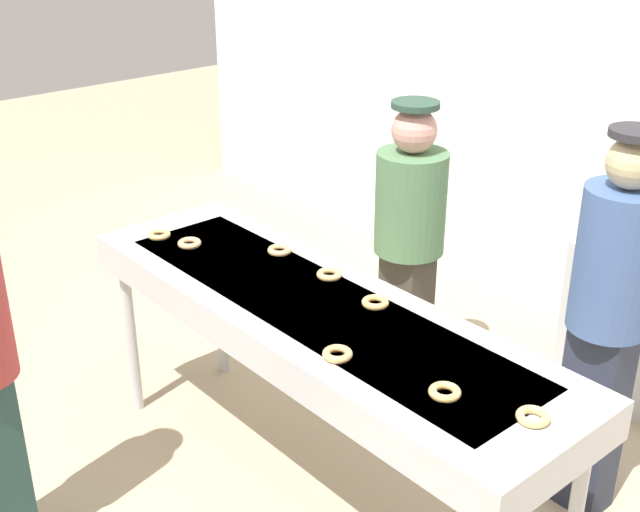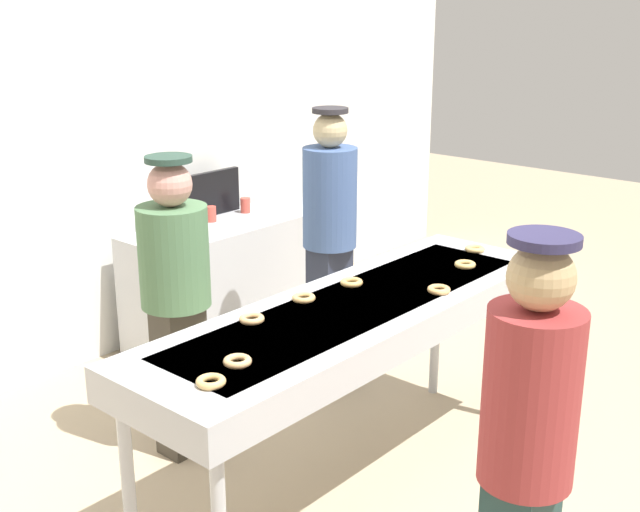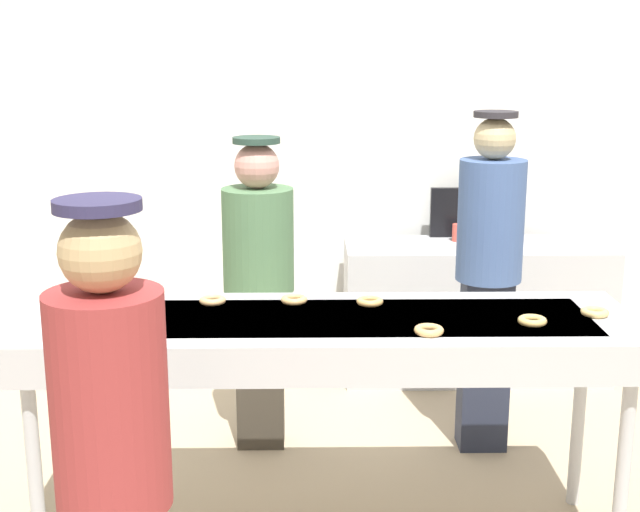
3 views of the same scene
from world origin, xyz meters
TOP-DOWN VIEW (x-y plane):
  - ground_plane at (0.00, 0.00)m, footprint 16.00×16.00m
  - back_wall at (0.00, 2.33)m, footprint 8.00×0.12m
  - fryer_conveyor at (0.00, 0.00)m, footprint 2.45×0.71m
  - glazed_donut_0 at (-0.82, -0.07)m, footprint 0.16×0.16m
  - glazed_donut_1 at (0.37, -0.21)m, footprint 0.16×0.16m
  - glazed_donut_2 at (-0.48, 0.20)m, footprint 0.12×0.12m
  - glazed_donut_3 at (1.06, 0.01)m, footprint 0.15×0.15m
  - glazed_donut_4 at (0.79, -0.10)m, footprint 0.16×0.16m
  - glazed_donut_5 at (-0.14, 0.20)m, footprint 0.13×0.13m
  - glazed_donut_6 at (0.17, 0.17)m, footprint 0.13×0.13m
  - glazed_donut_7 at (-1.01, -0.13)m, footprint 0.15×0.15m
  - worker_baker at (0.82, 0.86)m, footprint 0.33×0.33m
  - worker_assistant at (-0.33, 0.91)m, footprint 0.36×0.36m

SIDE VIEW (x-z plane):
  - ground_plane at x=0.00m, z-range 0.00..0.00m
  - fryer_conveyor at x=0.00m, z-range 0.41..1.39m
  - worker_assistant at x=-0.33m, z-range 0.12..1.72m
  - worker_baker at x=0.82m, z-range 0.11..1.84m
  - glazed_donut_0 at x=-0.82m, z-range 0.98..1.01m
  - glazed_donut_1 at x=0.37m, z-range 0.98..1.01m
  - glazed_donut_2 at x=-0.48m, z-range 0.98..1.01m
  - glazed_donut_3 at x=1.06m, z-range 0.98..1.01m
  - glazed_donut_4 at x=0.79m, z-range 0.98..1.01m
  - glazed_donut_5 at x=-0.14m, z-range 0.98..1.01m
  - glazed_donut_6 at x=0.17m, z-range 0.98..1.01m
  - glazed_donut_7 at x=-1.01m, z-range 0.98..1.01m
  - back_wall at x=0.00m, z-range 0.00..2.85m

